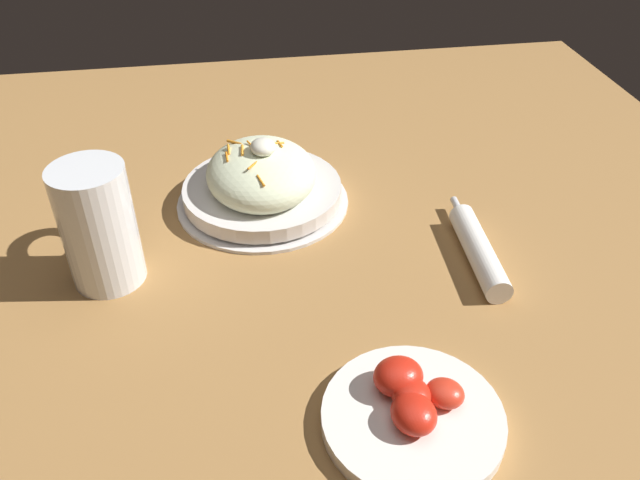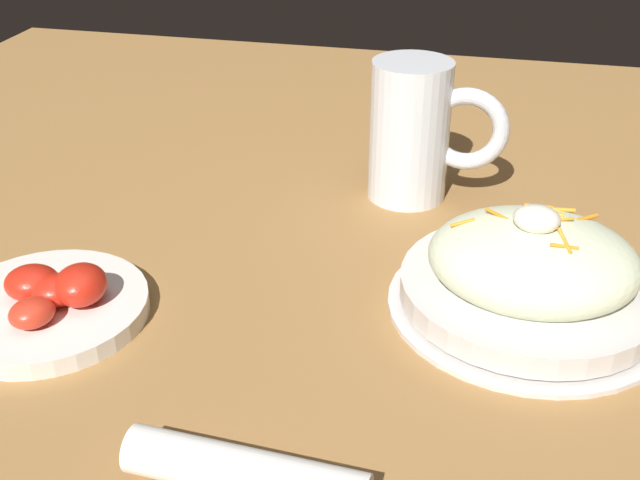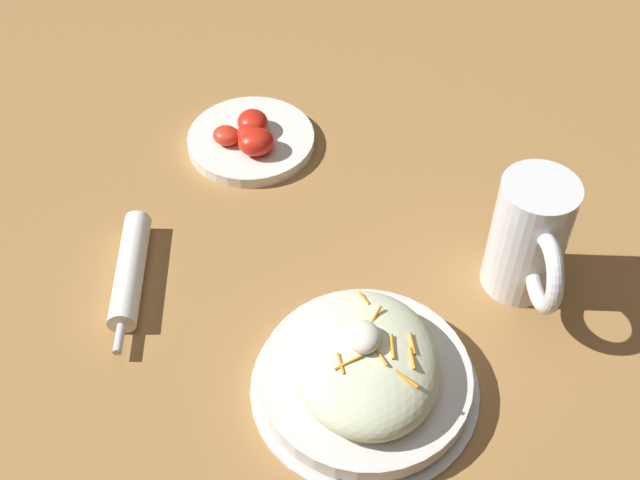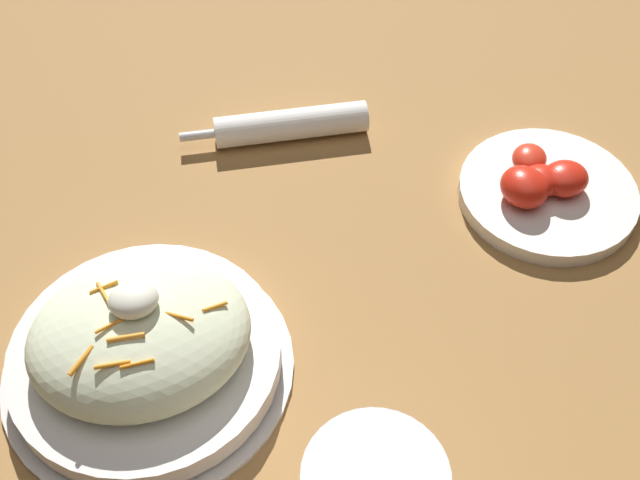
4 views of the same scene
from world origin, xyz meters
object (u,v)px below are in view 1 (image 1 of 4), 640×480
at_px(beer_mug, 101,230).
at_px(napkin_roll, 478,250).
at_px(tomato_plate, 412,411).
at_px(salad_plate, 262,182).

bearing_deg(beer_mug, napkin_roll, -95.74).
height_order(beer_mug, tomato_plate, beer_mug).
distance_m(salad_plate, beer_mug, 0.23).
distance_m(salad_plate, tomato_plate, 0.40).
bearing_deg(salad_plate, tomato_plate, -165.03).
distance_m(napkin_roll, tomato_plate, 0.26).
bearing_deg(napkin_roll, salad_plate, 55.79).
bearing_deg(tomato_plate, salad_plate, 14.97).
bearing_deg(napkin_roll, beer_mug, 84.26).
bearing_deg(napkin_roll, tomato_plate, 146.65).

